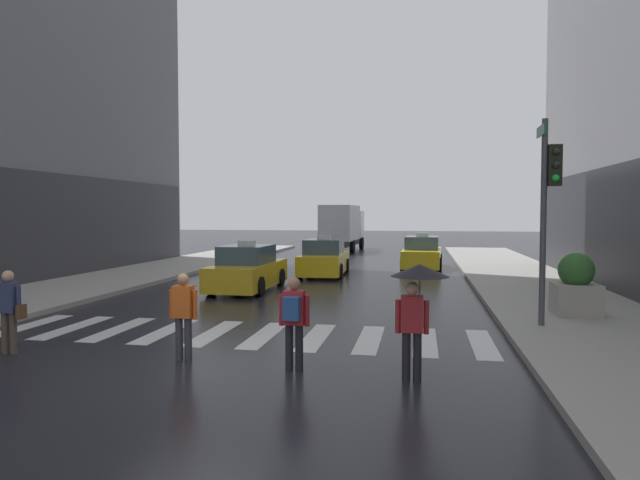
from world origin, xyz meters
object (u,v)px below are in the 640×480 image
object	(u,v)px
taxi_second	(324,259)
planter_near_corner	(576,287)
pedestrian_with_umbrella	(417,290)
pedestrian_with_backpack	(294,316)
box_truck	(342,226)
taxi_third	(422,254)
pedestrian_with_handbag	(9,307)
pedestrian_plain_coat	(183,311)
taxi_lead	(247,270)
traffic_light_pole	(548,192)

from	to	relation	value
taxi_second	planter_near_corner	distance (m)	12.27
pedestrian_with_umbrella	pedestrian_with_backpack	bearing A→B (deg)	174.12
pedestrian_with_umbrella	box_truck	bearing A→B (deg)	100.18
pedestrian_with_umbrella	pedestrian_with_backpack	world-z (taller)	pedestrian_with_umbrella
taxi_third	pedestrian_with_handbag	bearing A→B (deg)	-113.28
pedestrian_with_backpack	planter_near_corner	bearing A→B (deg)	43.70
pedestrian_with_backpack	planter_near_corner	xyz separation A→B (m)	(6.15, 5.88, -0.10)
pedestrian_with_backpack	pedestrian_plain_coat	size ratio (longest dim) A/B	1.00
taxi_third	box_truck	world-z (taller)	box_truck
box_truck	pedestrian_with_backpack	size ratio (longest dim) A/B	4.61
pedestrian_with_umbrella	taxi_third	bearing A→B (deg)	89.58
pedestrian_with_handbag	pedestrian_with_umbrella	bearing A→B (deg)	-3.02
box_truck	taxi_lead	bearing A→B (deg)	-91.28
pedestrian_plain_coat	taxi_third	bearing A→B (deg)	76.55
taxi_lead	box_truck	distance (m)	21.29
taxi_second	pedestrian_with_umbrella	world-z (taller)	pedestrian_with_umbrella
taxi_lead	pedestrian_plain_coat	size ratio (longest dim) A/B	2.76
taxi_third	pedestrian_plain_coat	size ratio (longest dim) A/B	2.80
pedestrian_with_backpack	pedestrian_with_handbag	bearing A→B (deg)	178.04
taxi_lead	pedestrian_with_handbag	xyz separation A→B (m)	(-1.83, -9.57, 0.21)
taxi_third	pedestrian_with_umbrella	bearing A→B (deg)	-90.42
pedestrian_with_umbrella	taxi_second	bearing A→B (deg)	105.37
taxi_lead	pedestrian_with_umbrella	xyz separation A→B (m)	(6.08, -9.99, 0.79)
traffic_light_pole	taxi_lead	size ratio (longest dim) A/B	1.05
taxi_second	box_truck	xyz separation A→B (m)	(-1.43, 16.03, 1.13)
taxi_second	pedestrian_with_handbag	size ratio (longest dim) A/B	2.78
planter_near_corner	pedestrian_with_umbrella	bearing A→B (deg)	-123.46
taxi_second	taxi_third	xyz separation A→B (m)	(4.32, 3.92, 0.00)
taxi_third	pedestrian_with_backpack	size ratio (longest dim) A/B	2.80
planter_near_corner	pedestrian_with_backpack	bearing A→B (deg)	-136.30
box_truck	planter_near_corner	world-z (taller)	box_truck
taxi_third	pedestrian_with_handbag	world-z (taller)	taxi_third
pedestrian_with_handbag	pedestrian_plain_coat	world-z (taller)	same
box_truck	pedestrian_plain_coat	size ratio (longest dim) A/B	4.61
pedestrian_with_backpack	traffic_light_pole	bearing A→B (deg)	39.78
pedestrian_plain_coat	planter_near_corner	xyz separation A→B (m)	(8.34, 5.57, -0.07)
planter_near_corner	pedestrian_with_handbag	bearing A→B (deg)	-154.57
traffic_light_pole	taxi_second	bearing A→B (deg)	123.54
traffic_light_pole	pedestrian_with_handbag	distance (m)	11.82
planter_near_corner	taxi_lead	bearing A→B (deg)	158.95
taxi_second	pedestrian_plain_coat	size ratio (longest dim) A/B	2.78
taxi_lead	box_truck	world-z (taller)	box_truck
pedestrian_with_umbrella	taxi_lead	bearing A→B (deg)	121.35
traffic_light_pole	taxi_third	xyz separation A→B (m)	(-2.82, 14.69, -2.53)
planter_near_corner	traffic_light_pole	bearing A→B (deg)	-123.01
pedestrian_plain_coat	pedestrian_with_umbrella	bearing A→B (deg)	-6.95
taxi_second	taxi_third	bearing A→B (deg)	42.21
taxi_third	box_truck	bearing A→B (deg)	115.39
planter_near_corner	pedestrian_plain_coat	bearing A→B (deg)	-146.27
pedestrian_with_handbag	traffic_light_pole	bearing A→B (deg)	20.34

